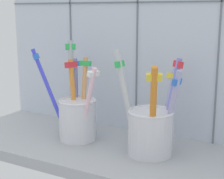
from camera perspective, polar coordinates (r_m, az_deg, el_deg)
counter_slab at (r=67.13cm, az=-0.28°, el=-9.90°), size 64.00×22.00×2.00cm
tile_wall_back at (r=72.95cm, az=4.37°, el=9.24°), size 64.00×2.20×45.00cm
toothbrush_cup_left at (r=69.81cm, az=-5.58°, el=-3.84°), size 14.08×9.20×18.73cm
toothbrush_cup_right at (r=62.65cm, az=6.23°, el=-6.00°), size 12.68×13.20×18.00cm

